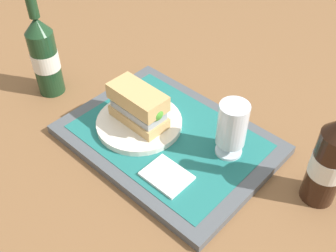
{
  "coord_description": "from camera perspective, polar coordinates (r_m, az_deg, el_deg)",
  "views": [
    {
      "loc": [
        0.42,
        -0.46,
        0.63
      ],
      "look_at": [
        0.0,
        0.0,
        0.05
      ],
      "focal_mm": 43.05,
      "sensor_mm": 36.0,
      "label": 1
    }
  ],
  "objects": [
    {
      "name": "beer_glass",
      "position": [
        0.8,
        9.03,
        -0.25
      ],
      "size": [
        0.06,
        0.06,
        0.12
      ],
      "color": "silver",
      "rests_on": "placemat"
    },
    {
      "name": "second_bottle",
      "position": [
        1.01,
        -17.12,
        9.55
      ],
      "size": [
        0.07,
        0.07,
        0.27
      ],
      "color": "#19381E",
      "rests_on": "ground_plane"
    },
    {
      "name": "plate",
      "position": [
        0.89,
        -4.09,
        0.45
      ],
      "size": [
        0.19,
        0.19,
        0.01
      ],
      "primitive_type": "cylinder",
      "color": "silver",
      "rests_on": "placemat"
    },
    {
      "name": "placemat",
      "position": [
        0.87,
        0.0,
        -1.41
      ],
      "size": [
        0.38,
        0.27,
        0.0
      ],
      "primitive_type": "cube",
      "color": "#1E6B66",
      "rests_on": "tray"
    },
    {
      "name": "sandwich",
      "position": [
        0.86,
        -4.1,
        2.8
      ],
      "size": [
        0.13,
        0.07,
        0.08
      ],
      "rotation": [
        0.0,
        0.0,
        -0.02
      ],
      "color": "tan",
      "rests_on": "plate"
    },
    {
      "name": "beer_bottle",
      "position": [
        0.77,
        22.02,
        -4.4
      ],
      "size": [
        0.07,
        0.07,
        0.27
      ],
      "color": "black",
      "rests_on": "ground_plane"
    },
    {
      "name": "ground_plane",
      "position": [
        0.89,
        0.0,
        -2.36
      ],
      "size": [
        3.0,
        3.0,
        0.0
      ],
      "primitive_type": "plane",
      "color": "brown"
    },
    {
      "name": "tray",
      "position": [
        0.88,
        0.0,
        -1.9
      ],
      "size": [
        0.44,
        0.32,
        0.02
      ],
      "primitive_type": "cube",
      "color": "#4C5156",
      "rests_on": "ground_plane"
    },
    {
      "name": "napkin_folded",
      "position": [
        0.79,
        -0.18,
        -7.06
      ],
      "size": [
        0.09,
        0.07,
        0.01
      ],
      "primitive_type": "cube",
      "color": "white",
      "rests_on": "placemat"
    }
  ]
}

